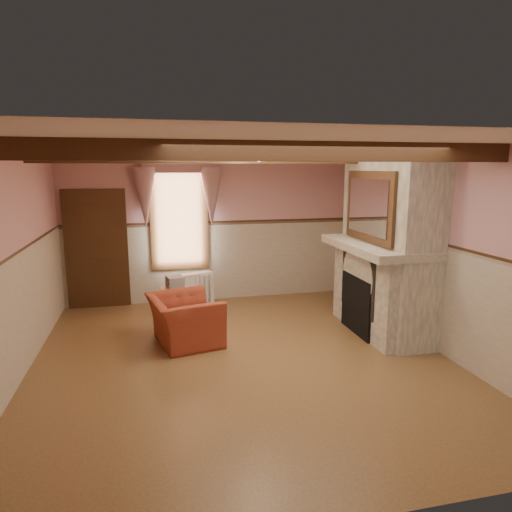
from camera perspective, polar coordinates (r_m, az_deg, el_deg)
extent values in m
cube|color=brown|center=(6.30, -1.72, -12.79)|extent=(5.50, 6.00, 0.01)
cube|color=silver|center=(5.78, -1.88, 13.56)|extent=(5.50, 6.00, 0.01)
cube|color=#C2868A|center=(8.80, -5.66, 3.48)|extent=(5.50, 0.02, 2.80)
cube|color=#C2868A|center=(3.10, 9.40, -10.69)|extent=(5.50, 0.02, 2.80)
cube|color=#C2868A|center=(5.99, -28.53, -1.33)|extent=(0.02, 6.00, 2.80)
cube|color=#C2868A|center=(6.95, 21.02, 0.81)|extent=(0.02, 6.00, 2.80)
cube|color=black|center=(7.30, 12.95, -5.94)|extent=(0.20, 0.95, 0.90)
imported|color=maroon|center=(6.82, -8.92, -7.89)|extent=(1.14, 1.25, 0.70)
cylinder|color=brown|center=(7.91, -10.13, -5.85)|extent=(0.62, 0.62, 0.55)
cube|color=#B7AD8C|center=(7.80, -10.10, -3.22)|extent=(0.32, 0.36, 0.20)
cube|color=white|center=(8.69, -7.62, -4.07)|extent=(0.72, 0.42, 0.60)
imported|color=brown|center=(7.28, 14.65, 2.13)|extent=(0.37, 0.37, 0.09)
cube|color=black|center=(7.79, 12.68, 3.19)|extent=(0.14, 0.24, 0.20)
cylinder|color=gold|center=(7.59, 13.43, 3.26)|extent=(0.11, 0.11, 0.28)
cylinder|color=maroon|center=(6.54, 18.16, 1.28)|extent=(0.06, 0.06, 0.16)
cylinder|color=gold|center=(6.66, 17.53, 1.31)|extent=(0.06, 0.06, 0.12)
cube|color=gray|center=(7.29, 16.27, 1.53)|extent=(0.85, 2.00, 2.80)
cube|color=gray|center=(7.21, 15.01, 1.18)|extent=(1.05, 2.05, 0.12)
cube|color=silver|center=(7.05, 13.92, 6.02)|extent=(0.06, 1.44, 1.04)
cube|color=black|center=(8.78, -19.27, 0.58)|extent=(1.10, 0.10, 2.10)
cube|color=white|center=(8.69, -9.60, 4.94)|extent=(1.06, 0.08, 2.02)
cube|color=gray|center=(8.56, -9.69, 8.88)|extent=(1.30, 0.14, 1.40)
cube|color=black|center=(4.60, 1.13, 12.98)|extent=(5.50, 0.18, 0.20)
cube|color=black|center=(6.95, -3.86, 12.27)|extent=(5.50, 0.18, 0.20)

